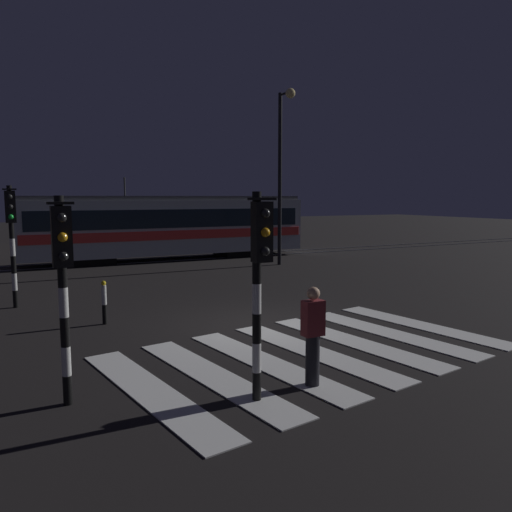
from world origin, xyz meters
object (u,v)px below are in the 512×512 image
Objects in this scene: street_lamp_trackside_right at (282,158)px; pedestrian_waiting_at_kerb at (313,336)px; traffic_light_corner_far_left at (11,228)px; tram at (168,226)px; traffic_light_corner_near_left at (63,270)px; traffic_light_kerb_mid_left at (259,266)px; bollard_island_edge at (104,302)px.

street_lamp_trackside_right is 4.66× the size of pedestrian_waiting_at_kerb.
traffic_light_corner_far_left is 11.62m from tram.
street_lamp_trackside_right is (11.43, 4.48, 2.66)m from traffic_light_corner_far_left.
pedestrian_waiting_at_kerb is at bearing -117.87° from street_lamp_trackside_right.
street_lamp_trackside_right is at bearing 62.13° from pedestrian_waiting_at_kerb.
traffic_light_corner_near_left is 18.25m from tram.
traffic_light_corner_near_left is at bearing -111.83° from tram.
traffic_light_corner_far_left is at bearing 93.93° from traffic_light_corner_near_left.
traffic_light_kerb_mid_left is 1.72m from pedestrian_waiting_at_kerb.
traffic_light_kerb_mid_left is 1.02× the size of traffic_light_corner_near_left.
street_lamp_trackside_right reaches higher than tram.
pedestrian_waiting_at_kerb is (4.34, -8.92, -1.45)m from traffic_light_corner_far_left.
street_lamp_trackside_right is 7.18× the size of bollard_island_edge.
traffic_light_corner_near_left reaches higher than pedestrian_waiting_at_kerb.
traffic_light_corner_far_left is 4.03m from bollard_island_edge.
street_lamp_trackside_right is at bearing 58.91° from traffic_light_kerb_mid_left.
tram reaches higher than traffic_light_corner_near_left.
street_lamp_trackside_right is 0.55× the size of tram.
street_lamp_trackside_right is 12.88m from bollard_island_edge.
tram is (7.33, 9.00, -0.58)m from traffic_light_corner_far_left.
traffic_light_kerb_mid_left is 16.15m from street_lamp_trackside_right.
street_lamp_trackside_right is (10.89, 12.42, 2.86)m from traffic_light_corner_near_left.
traffic_light_kerb_mid_left is 0.23× the size of tram.
bollard_island_edge is at bearing 112.07° from pedestrian_waiting_at_kerb.
traffic_light_kerb_mid_left is 18.61m from tram.
traffic_light_kerb_mid_left is 9.69m from traffic_light_corner_far_left.
street_lamp_trackside_right reaches higher than pedestrian_waiting_at_kerb.
traffic_light_corner_near_left is 0.22× the size of tram.
traffic_light_corner_far_left reaches higher than pedestrian_waiting_at_kerb.
tram reaches higher than pedestrian_waiting_at_kerb.
traffic_light_corner_near_left is 2.90× the size of bollard_island_edge.
traffic_light_corner_far_left reaches higher than bollard_island_edge.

